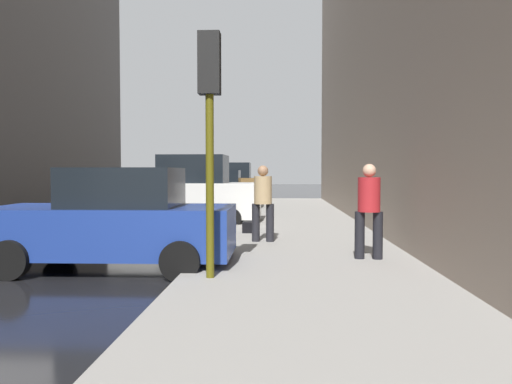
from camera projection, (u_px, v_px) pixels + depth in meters
The scene contains 11 objects.
ground_plane at pixel (1, 258), 9.90m from camera, with size 120.00×120.00×0.00m, color black.
sidewalk at pixel (304, 257), 9.61m from camera, with size 4.00×40.00×0.15m, color gray.
parked_blue_sedan at pixel (115, 221), 8.75m from camera, with size 4.21×2.09×1.79m.
parked_white_van at pixel (189, 193), 15.90m from camera, with size 4.64×2.14×2.25m.
parked_dark_green_sedan at pixel (215, 191), 22.35m from camera, with size 4.22×2.10×1.79m.
parked_bronze_suv at pixel (230, 184), 28.99m from camera, with size 4.61×2.08×2.25m.
fire_hydrant at pixel (248, 207), 17.27m from camera, with size 0.42×0.22×0.70m.
traffic_light at pixel (210, 101), 7.30m from camera, with size 0.32×0.32×3.60m.
pedestrian_in_red_jacket at pixel (369, 206), 8.95m from camera, with size 0.52×0.44×1.71m.
pedestrian_in_tan_coat at pixel (263, 199), 11.19m from camera, with size 0.51×0.42×1.71m.
duffel_bag at pixel (249, 227), 12.92m from camera, with size 0.32×0.44×0.28m.
Camera 1 is at (5.52, -9.59, 1.72)m, focal length 35.00 mm.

